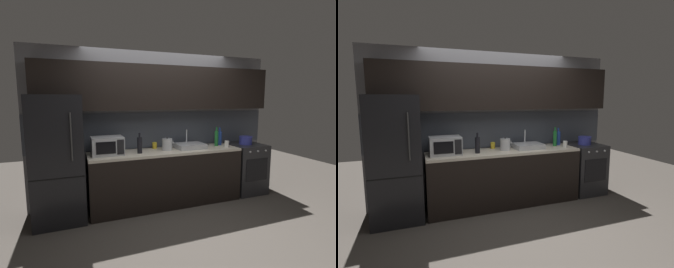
% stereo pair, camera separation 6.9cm
% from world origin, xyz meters
% --- Properties ---
extents(ground_plane, '(10.00, 10.00, 0.00)m').
position_xyz_m(ground_plane, '(0.00, 0.00, 0.00)').
color(ground_plane, '#3D3833').
extents(back_wall, '(4.21, 0.44, 2.50)m').
position_xyz_m(back_wall, '(0.00, 1.20, 1.55)').
color(back_wall, slate).
rests_on(back_wall, ground).
extents(counter_run, '(2.47, 0.60, 0.90)m').
position_xyz_m(counter_run, '(0.00, 0.90, 0.45)').
color(counter_run, black).
rests_on(counter_run, ground).
extents(refrigerator, '(0.68, 0.69, 1.78)m').
position_xyz_m(refrigerator, '(-1.61, 0.90, 0.89)').
color(refrigerator, black).
rests_on(refrigerator, ground).
extents(oven_range, '(0.60, 0.62, 0.90)m').
position_xyz_m(oven_range, '(1.57, 0.90, 0.45)').
color(oven_range, '#232326').
rests_on(oven_range, ground).
extents(microwave, '(0.46, 0.35, 0.27)m').
position_xyz_m(microwave, '(-0.93, 0.92, 1.04)').
color(microwave, '#A8AAAF').
rests_on(microwave, counter_run).
extents(sink_basin, '(0.48, 0.38, 0.30)m').
position_xyz_m(sink_basin, '(0.43, 0.93, 0.94)').
color(sink_basin, '#ADAFB5').
rests_on(sink_basin, counter_run).
extents(kettle, '(0.20, 0.16, 0.21)m').
position_xyz_m(kettle, '(0.01, 0.91, 0.99)').
color(kettle, '#B7BABF').
rests_on(kettle, counter_run).
extents(wine_bottle_blue, '(0.08, 0.08, 0.31)m').
position_xyz_m(wine_bottle_blue, '(1.07, 1.03, 1.03)').
color(wine_bottle_blue, '#234299').
rests_on(wine_bottle_blue, counter_run).
extents(wine_bottle_dark, '(0.08, 0.08, 0.31)m').
position_xyz_m(wine_bottle_dark, '(-0.46, 0.85, 1.03)').
color(wine_bottle_dark, black).
rests_on(wine_bottle_dark, counter_run).
extents(wine_bottle_green, '(0.07, 0.07, 0.34)m').
position_xyz_m(wine_bottle_green, '(0.96, 0.95, 1.04)').
color(wine_bottle_green, '#1E6B2D').
rests_on(wine_bottle_green, counter_run).
extents(mug_white, '(0.07, 0.07, 0.11)m').
position_xyz_m(mug_white, '(1.06, 0.79, 0.95)').
color(mug_white, silver).
rests_on(mug_white, counter_run).
extents(mug_yellow, '(0.08, 0.08, 0.10)m').
position_xyz_m(mug_yellow, '(-0.14, 1.11, 0.95)').
color(mug_yellow, gold).
rests_on(mug_yellow, counter_run).
extents(cooking_pot, '(0.23, 0.23, 0.15)m').
position_xyz_m(cooking_pot, '(1.55, 0.90, 0.97)').
color(cooking_pot, '#333899').
rests_on(cooking_pot, oven_range).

